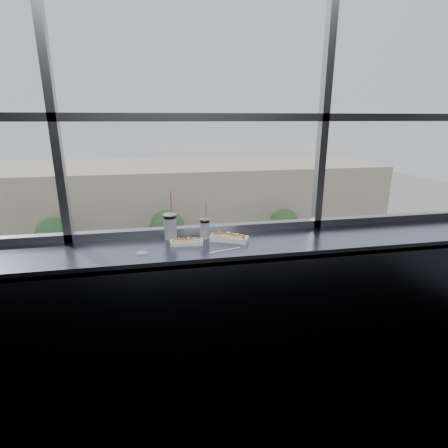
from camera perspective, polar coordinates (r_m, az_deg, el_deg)
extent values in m
plane|color=black|center=(3.06, -3.65, -11.32)|extent=(6.00, 0.00, 6.00)
plane|color=silver|center=(2.73, -4.44, 23.29)|extent=(6.00, 0.00, 6.00)
cube|color=slate|center=(2.59, -3.05, -3.98)|extent=(6.00, 0.55, 0.06)
cube|color=slate|center=(2.61, -2.03, -16.74)|extent=(6.00, 0.04, 1.04)
cube|color=white|center=(2.58, -6.12, -3.36)|extent=(0.24, 0.09, 0.01)
cube|color=white|center=(2.58, -6.14, -3.02)|extent=(0.24, 0.09, 0.03)
cylinder|color=tan|center=(2.58, -6.14, -2.88)|extent=(0.18, 0.05, 0.04)
cylinder|color=maroon|center=(2.57, -6.15, -2.65)|extent=(0.19, 0.04, 0.03)
cube|color=white|center=(2.64, 0.80, -2.78)|extent=(0.30, 0.21, 0.01)
cube|color=white|center=(2.64, 0.80, -2.38)|extent=(0.30, 0.21, 0.04)
cylinder|color=tan|center=(2.63, 0.80, -2.21)|extent=(0.22, 0.14, 0.05)
cylinder|color=maroon|center=(2.63, 0.80, -1.94)|extent=(0.22, 0.13, 0.03)
cylinder|color=white|center=(2.70, -8.76, -0.49)|extent=(0.09, 0.09, 0.19)
cylinder|color=black|center=(2.68, -8.84, 1.23)|extent=(0.10, 0.10, 0.02)
cylinder|color=silver|center=(2.67, -8.86, 1.55)|extent=(0.10, 0.10, 0.01)
cylinder|color=#D93E51|center=(2.65, -8.64, 3.32)|extent=(0.01, 0.05, 0.20)
cylinder|color=white|center=(2.70, -3.15, -0.81)|extent=(0.07, 0.07, 0.15)
cylinder|color=black|center=(2.68, -3.18, 0.51)|extent=(0.08, 0.08, 0.02)
cylinder|color=silver|center=(2.68, -3.18, 0.76)|extent=(0.08, 0.08, 0.01)
cylinder|color=#D93E51|center=(2.65, -2.97, 2.11)|extent=(0.01, 0.04, 0.15)
cylinder|color=white|center=(2.45, 0.15, -4.34)|extent=(0.23, 0.07, 0.01)
ellipsoid|color=silver|center=(2.46, -13.19, -4.57)|extent=(0.09, 0.06, 0.02)
plane|color=gray|center=(47.97, -10.31, 0.83)|extent=(120.00, 120.00, 0.00)
cube|color=black|center=(26.12, -9.16, -13.16)|extent=(80.00, 10.00, 0.06)
cube|color=gray|center=(33.31, -9.73, -6.35)|extent=(80.00, 6.00, 0.04)
cube|color=#C0AC8A|center=(41.66, -10.43, 4.08)|extent=(50.00, 14.00, 8.00)
imported|color=beige|center=(32.19, 14.61, -5.55)|extent=(3.01, 6.06, 1.95)
imported|color=black|center=(22.77, -23.82, -16.27)|extent=(2.61, 6.20, 2.06)
imported|color=beige|center=(23.17, 8.25, -14.06)|extent=(3.61, 6.92, 2.21)
imported|color=#89370D|center=(29.36, -4.09, -7.05)|extent=(2.76, 6.46, 2.14)
imported|color=black|center=(31.10, -30.63, -8.06)|extent=(3.09, 6.67, 2.18)
imported|color=#66605B|center=(33.63, -17.48, -4.65)|extent=(0.73, 0.97, 2.18)
imported|color=#66605B|center=(34.45, 0.30, -3.59)|extent=(0.62, 0.83, 1.87)
imported|color=#66605B|center=(34.77, 3.65, -3.35)|extent=(0.65, 0.87, 1.96)
imported|color=#66605B|center=(32.06, -12.18, -5.26)|extent=(0.98, 0.73, 2.20)
cylinder|color=#47382B|center=(34.04, -25.53, -5.20)|extent=(0.24, 0.24, 2.37)
sphere|color=#336827|center=(33.35, -25.99, -1.73)|extent=(3.16, 3.16, 3.16)
cylinder|color=#47382B|center=(32.86, -9.11, -4.38)|extent=(0.24, 0.24, 2.45)
sphere|color=#336827|center=(32.13, -9.30, -0.65)|extent=(3.26, 3.26, 3.26)
cylinder|color=#47382B|center=(35.01, 9.62, -3.24)|extent=(0.22, 0.22, 2.24)
sphere|color=#336827|center=(34.36, 9.78, -0.02)|extent=(2.99, 2.99, 2.99)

